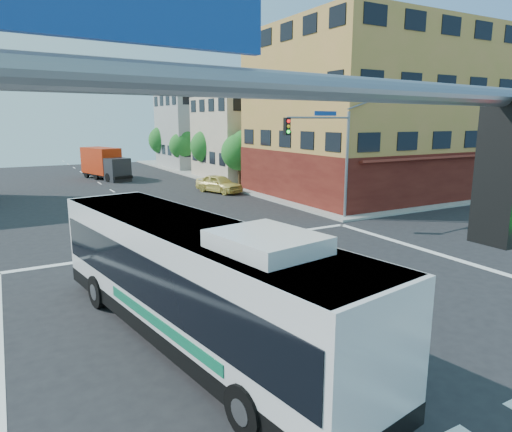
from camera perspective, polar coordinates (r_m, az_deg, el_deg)
ground at (r=16.39m, az=6.30°, el=-11.37°), size 120.00×120.00×0.00m
sidewalk_ne at (r=64.74m, az=13.63°, el=5.91°), size 50.00×50.00×0.15m
corner_building_ne at (r=42.10m, az=14.21°, el=10.78°), size 18.10×15.44×14.00m
building_east_near at (r=52.94m, az=-0.05°, el=9.79°), size 12.06×10.06×9.00m
building_east_far at (r=65.49m, az=-6.15°, el=10.57°), size 12.06×10.06×10.00m
signal_mast_ne at (r=29.05m, az=8.99°, el=8.85°), size 7.91×1.13×8.07m
street_tree_a at (r=45.25m, az=-1.94°, el=8.26°), size 3.60×3.60×5.53m
street_tree_b at (r=52.47m, az=-6.01°, el=8.89°), size 3.80×3.80×5.79m
street_tree_c at (r=59.90m, az=-9.08°, el=8.89°), size 3.40×3.40×5.29m
street_tree_d at (r=67.44m, az=-11.49°, el=9.48°), size 4.00×4.00×6.03m
transit_bus at (r=13.47m, az=-7.86°, el=-7.82°), size 4.99×13.64×3.96m
box_truck at (r=53.49m, az=-18.34°, el=6.17°), size 4.16×7.95×3.44m
parked_car at (r=41.52m, az=-4.65°, el=4.05°), size 3.39×5.11×1.62m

